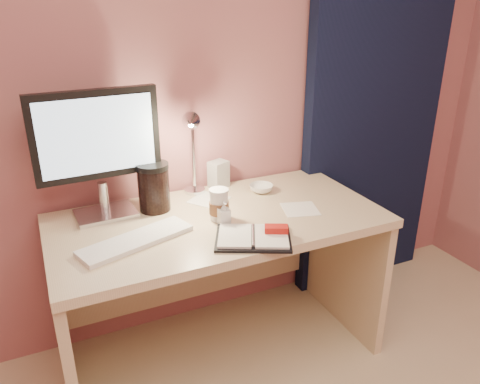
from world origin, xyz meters
name	(u,v)px	position (x,y,z in m)	size (l,w,h in m)	color
room	(362,91)	(0.95, 1.69, 1.14)	(3.50, 3.50, 3.50)	#C6B28E
desk	(213,255)	(0.00, 1.45, 0.50)	(1.40, 0.70, 0.73)	#CBB78F
monitor	(97,143)	(-0.43, 1.59, 1.05)	(0.51, 0.19, 0.54)	silver
keyboard	(136,240)	(-0.37, 1.30, 0.74)	(0.44, 0.13, 0.02)	white
planner	(255,237)	(0.05, 1.14, 0.74)	(0.35, 0.32, 0.05)	black
paper_b	(300,209)	(0.35, 1.30, 0.73)	(0.15, 0.15, 0.00)	silver
paper_c	(209,200)	(0.03, 1.56, 0.73)	(0.15, 0.15, 0.00)	silver
coffee_cup	(219,205)	(0.00, 1.36, 0.79)	(0.08, 0.08, 0.13)	silver
bowl	(261,188)	(0.29, 1.55, 0.75)	(0.11, 0.11, 0.04)	silver
lotion_bottle	(224,213)	(-0.01, 1.30, 0.78)	(0.05, 0.05, 0.10)	silver
dark_jar	(154,189)	(-0.22, 1.57, 0.83)	(0.13, 0.13, 0.19)	black
product_box	(219,174)	(0.13, 1.69, 0.80)	(0.09, 0.07, 0.13)	#AFAFAA
desk_lamp	(208,143)	(0.04, 1.58, 1.00)	(0.16, 0.26, 0.42)	silver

